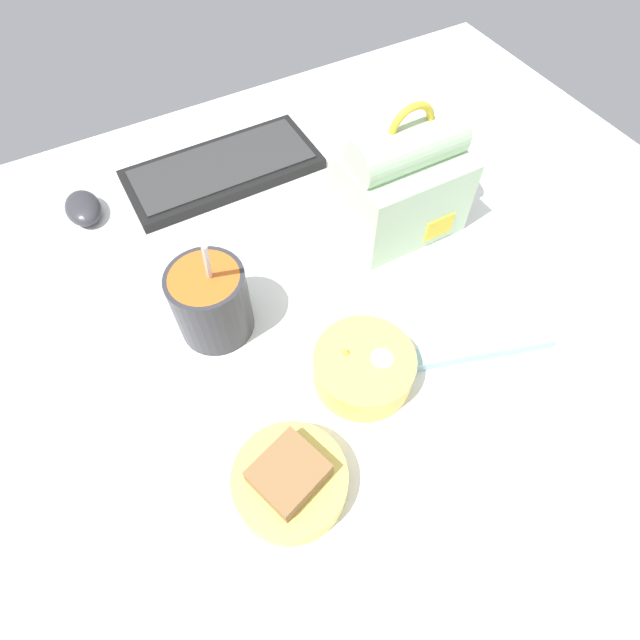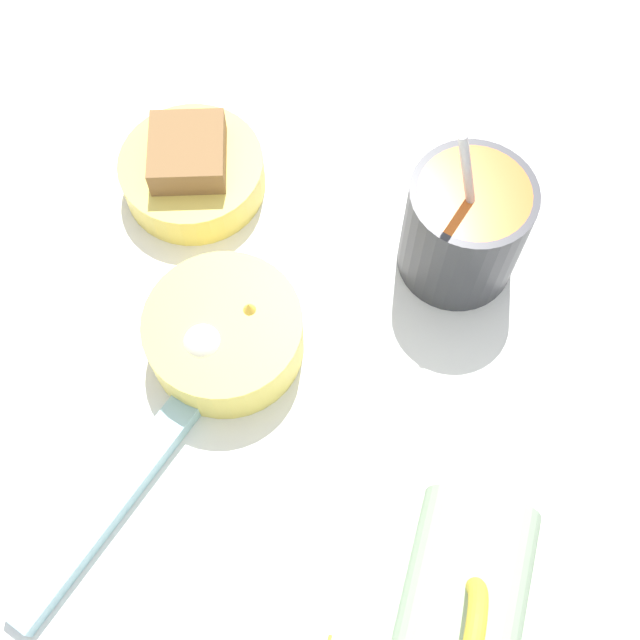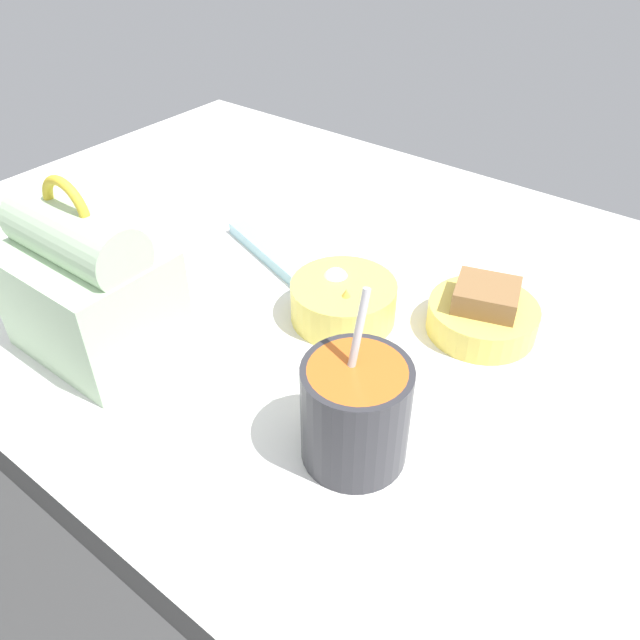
{
  "view_description": "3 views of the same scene",
  "coord_description": "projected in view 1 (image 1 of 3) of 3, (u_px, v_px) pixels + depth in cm",
  "views": [
    {
      "loc": [
        -15.06,
        -31.4,
        58.22
      ],
      "look_at": [
        1.28,
        -1.84,
        7.0
      ],
      "focal_mm": 28.0,
      "sensor_mm": 36.0,
      "label": 1
    },
    {
      "loc": [
        25.54,
        5.05,
        61.88
      ],
      "look_at": [
        1.28,
        -1.84,
        7.0
      ],
      "focal_mm": 45.0,
      "sensor_mm": 36.0,
      "label": 2
    },
    {
      "loc": [
        -30.3,
        39.07,
        47.31
      ],
      "look_at": [
        1.28,
        -1.84,
        7.0
      ],
      "focal_mm": 35.0,
      "sensor_mm": 36.0,
      "label": 3
    }
  ],
  "objects": [
    {
      "name": "chopstick_case",
      "position": [
        472.0,
        351.0,
        0.64
      ],
      "size": [
        21.09,
        8.86,
        1.6
      ],
      "color": "#99C6D6",
      "rests_on": "desk_surface"
    },
    {
      "name": "soup_cup",
      "position": [
        211.0,
        301.0,
        0.62
      ],
      "size": [
        9.7,
        9.7,
        17.27
      ],
      "color": "#333338",
      "rests_on": "desk_surface"
    },
    {
      "name": "bento_bowl_sandwich",
      "position": [
        290.0,
        480.0,
        0.53
      ],
      "size": [
        12.45,
        12.45,
        6.27
      ],
      "color": "#EFD65B",
      "rests_on": "desk_surface"
    },
    {
      "name": "keyboard",
      "position": [
        223.0,
        169.0,
        0.83
      ],
      "size": [
        31.51,
        14.17,
        2.1
      ],
      "color": "black",
      "rests_on": "desk_surface"
    },
    {
      "name": "bento_bowl_snacks",
      "position": [
        363.0,
        367.0,
        0.61
      ],
      "size": [
        12.34,
        12.34,
        5.7
      ],
      "color": "#EFD65B",
      "rests_on": "desk_surface"
    },
    {
      "name": "lunch_bag",
      "position": [
        401.0,
        183.0,
        0.71
      ],
      "size": [
        16.82,
        13.05,
        20.3
      ],
      "color": "#B7D6AD",
      "rests_on": "desk_surface"
    },
    {
      "name": "computer_mouse",
      "position": [
        83.0,
        208.0,
        0.77
      ],
      "size": [
        5.3,
        7.83,
        3.08
      ],
      "color": "#333338",
      "rests_on": "desk_surface"
    },
    {
      "name": "desk_surface",
      "position": [
        305.0,
        338.0,
        0.67
      ],
      "size": [
        140.0,
        110.0,
        2.0
      ],
      "color": "white",
      "rests_on": "ground"
    }
  ]
}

